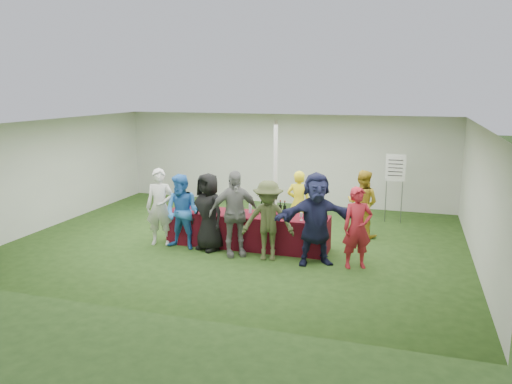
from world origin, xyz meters
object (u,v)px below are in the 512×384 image
(dump_bucket, at_px, (320,218))
(wine_list_sign, at_px, (395,173))
(serving_table, at_px, (247,230))
(customer_0, at_px, (160,207))
(staff_pourer, at_px, (299,203))
(customer_1, at_px, (182,212))
(customer_5, at_px, (316,219))
(customer_4, at_px, (268,221))
(staff_back, at_px, (362,203))
(customer_3, at_px, (234,214))
(customer_6, at_px, (357,228))
(customer_2, at_px, (208,212))

(dump_bucket, distance_m, wine_list_sign, 3.57)
(serving_table, xyz_separation_m, customer_0, (-1.90, -0.43, 0.49))
(staff_pourer, bearing_deg, customer_1, 39.47)
(customer_5, bearing_deg, customer_4, 159.08)
(staff_back, distance_m, customer_3, 3.27)
(wine_list_sign, relative_size, customer_6, 1.12)
(dump_bucket, relative_size, wine_list_sign, 0.14)
(wine_list_sign, bearing_deg, customer_5, -110.13)
(dump_bucket, xyz_separation_m, staff_back, (0.69, 1.79, -0.04))
(customer_0, xyz_separation_m, customer_3, (1.83, -0.21, 0.04))
(customer_3, bearing_deg, staff_back, 10.69)
(wine_list_sign, height_order, staff_back, wine_list_sign)
(customer_2, distance_m, customer_6, 3.19)
(customer_0, distance_m, customer_4, 2.59)
(staff_back, relative_size, customer_4, 0.96)
(serving_table, height_order, customer_6, customer_6)
(staff_pourer, bearing_deg, wine_list_sign, -136.75)
(customer_1, xyz_separation_m, customer_6, (3.76, -0.06, -0.02))
(serving_table, bearing_deg, customer_1, -156.78)
(customer_4, xyz_separation_m, customer_6, (1.78, 0.07, -0.02))
(dump_bucket, bearing_deg, customer_0, -176.57)
(staff_pourer, bearing_deg, serving_table, 53.82)
(serving_table, distance_m, customer_1, 1.49)
(wine_list_sign, bearing_deg, customer_4, -121.97)
(serving_table, xyz_separation_m, customer_4, (0.67, -0.68, 0.45))
(serving_table, distance_m, dump_bucket, 1.73)
(serving_table, height_order, customer_3, customer_3)
(customer_1, relative_size, customer_4, 1.00)
(customer_1, distance_m, customer_2, 0.58)
(customer_2, relative_size, customer_6, 1.05)
(staff_pourer, height_order, customer_1, customer_1)
(staff_pourer, height_order, customer_4, customer_4)
(customer_6, bearing_deg, dump_bucket, 129.87)
(customer_0, xyz_separation_m, customer_6, (4.36, -0.18, -0.06))
(customer_5, bearing_deg, dump_bucket, 66.65)
(customer_4, xyz_separation_m, customer_5, (0.98, 0.04, 0.10))
(customer_0, bearing_deg, customer_4, -19.71)
(staff_pourer, relative_size, staff_back, 0.99)
(serving_table, relative_size, staff_pourer, 2.29)
(dump_bucket, distance_m, customer_1, 2.97)
(customer_4, height_order, customer_6, customer_4)
(staff_pourer, relative_size, customer_3, 0.87)
(dump_bucket, xyz_separation_m, staff_pourer, (-0.75, 1.38, -0.05))
(staff_back, xyz_separation_m, customer_6, (0.12, -2.19, 0.01))
(customer_3, bearing_deg, customer_1, 144.00)
(customer_2, xyz_separation_m, customer_4, (1.40, -0.22, -0.02))
(customer_4, relative_size, customer_6, 1.02)
(customer_1, bearing_deg, wine_list_sign, 46.78)
(dump_bucket, xyz_separation_m, customer_3, (-1.72, -0.42, 0.06))
(dump_bucket, height_order, customer_5, customer_5)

